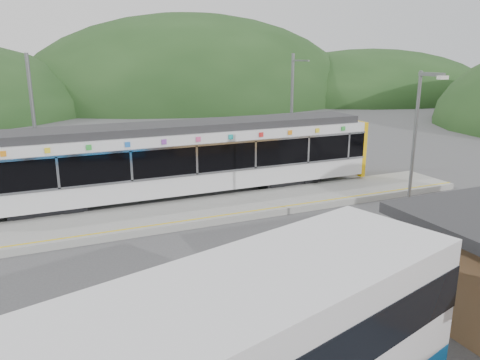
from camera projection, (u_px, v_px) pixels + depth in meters
name	position (u px, v px, depth m)	size (l,w,h in m)	color
ground	(244.00, 238.00, 18.21)	(120.00, 120.00, 0.00)	#4C4C4F
hills	(307.00, 187.00, 25.31)	(146.00, 149.00, 26.00)	#1E3D19
platform	(214.00, 209.00, 21.09)	(26.00, 3.20, 0.30)	#9E9E99
yellow_line	(224.00, 215.00, 19.90)	(26.00, 0.10, 0.01)	yellow
train	(178.00, 158.00, 22.65)	(20.44, 3.01, 3.74)	black
catenary_mast_west	(34.00, 126.00, 22.08)	(0.18, 1.80, 7.00)	slate
catenary_mast_east	(292.00, 112.00, 27.58)	(0.18, 1.80, 7.00)	slate
lamp_post	(417.00, 145.00, 16.55)	(0.35, 1.11, 6.37)	slate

